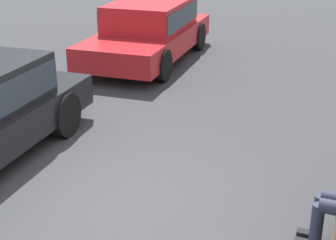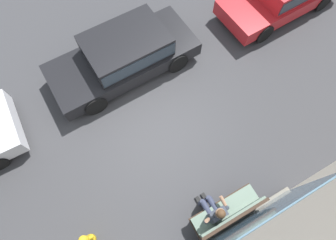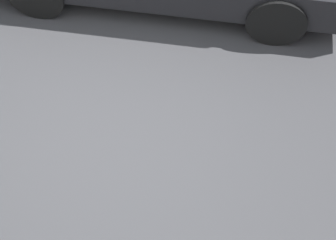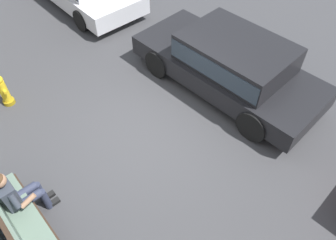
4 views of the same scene
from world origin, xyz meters
TOP-DOWN VIEW (x-y plane):
  - ground_plane at (0.00, 0.00)m, footprint 60.00×60.00m
  - bench at (-0.37, 2.90)m, footprint 1.78×0.55m
  - person_on_phone at (-0.07, 2.67)m, footprint 0.73×0.74m
  - parked_car_mid at (-0.15, -2.42)m, footprint 4.66×2.15m
  - fire_hydrant at (2.84, 1.78)m, footprint 0.38×0.26m

SIDE VIEW (x-z plane):
  - ground_plane at x=0.00m, z-range 0.00..0.00m
  - fire_hydrant at x=2.84m, z-range -0.01..0.80m
  - bench at x=-0.37m, z-range 0.09..1.11m
  - person_on_phone at x=-0.07m, z-range 0.04..1.41m
  - parked_car_mid at x=-0.15m, z-range 0.08..1.44m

